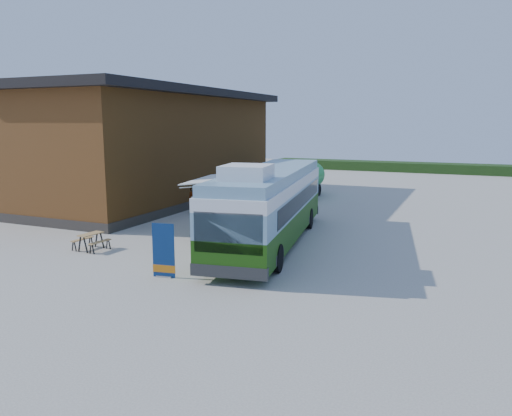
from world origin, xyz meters
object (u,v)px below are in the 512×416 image
at_px(person_a, 193,200).
at_px(person_b, 279,198).
at_px(banner, 164,255).
at_px(slurry_tanker, 303,178).
at_px(picnic_table, 91,238).
at_px(bus, 270,203).

relative_size(person_a, person_b, 0.89).
relative_size(banner, slurry_tanker, 0.29).
relative_size(banner, picnic_table, 1.44).
xyz_separation_m(bus, slurry_tanker, (-3.04, 13.76, -0.44)).
distance_m(bus, picnic_table, 7.80).
bearing_deg(slurry_tanker, person_b, -84.73).
height_order(banner, slurry_tanker, slurry_tanker).
height_order(bus, picnic_table, bus).
height_order(banner, person_b, banner).
relative_size(banner, person_a, 1.21).
xyz_separation_m(bus, person_a, (-7.14, 5.38, -1.04)).
bearing_deg(bus, person_b, 99.14).
bearing_deg(slurry_tanker, bus, -77.47).
bearing_deg(banner, bus, 66.09).
height_order(picnic_table, person_a, person_a).
xyz_separation_m(bus, person_b, (-2.47, 7.49, -0.94)).
height_order(bus, person_a, bus).
bearing_deg(bus, picnic_table, -157.43).
xyz_separation_m(person_a, person_b, (4.67, 2.11, 0.09)).
bearing_deg(slurry_tanker, picnic_table, -101.06).
distance_m(person_b, slurry_tanker, 6.31).
relative_size(bus, banner, 6.63).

